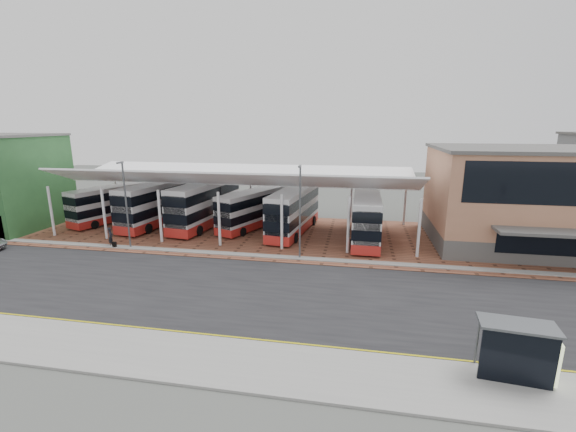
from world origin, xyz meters
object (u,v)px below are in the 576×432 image
bus_4 (294,211)px  bus_5 (366,217)px  bus_0 (112,204)px  bus_2 (205,204)px  bus_1 (158,204)px  bus_shelter (524,348)px  pedestrian (111,237)px  terminal (536,198)px  bus_3 (252,210)px

bus_4 → bus_5: 7.59m
bus_4 → bus_0: bearing=-174.5°
bus_2 → bus_1: bearing=-169.4°
bus_1 → bus_shelter: (29.75, -22.77, -0.67)m
bus_0 → bus_2: (11.59, 0.07, 0.38)m
bus_shelter → bus_4: bearing=128.4°
bus_0 → pedestrian: size_ratio=5.75×
bus_4 → terminal: bearing=6.9°
bus_4 → pedestrian: bus_4 is taller
bus_1 → bus_4: bus_1 is taller
bus_2 → bus_shelter: size_ratio=3.58×
bus_1 → pedestrian: 8.44m
bus_2 → bus_5: 17.81m
bus_0 → bus_shelter: 42.58m
bus_3 → bus_shelter: size_ratio=2.97×
bus_0 → bus_3: bus_0 is taller
bus_2 → bus_3: 5.44m
bus_1 → bus_4: 15.73m
bus_shelter → terminal: bearing=74.2°
bus_2 → bus_0: bearing=-172.2°
bus_1 → bus_4: size_ratio=1.04×
bus_3 → bus_1: bearing=-156.1°
bus_0 → bus_1: bearing=16.7°
bus_2 → bus_5: bus_2 is taller
bus_4 → bus_3: bearing=176.1°
bus_2 → bus_3: size_ratio=1.20×
bus_shelter → bus_5: bearing=113.6°
bus_3 → bus_shelter: 29.87m
terminal → bus_1: terminal is taller
bus_3 → bus_4: 4.89m
bus_4 → pedestrian: bearing=-146.9°
bus_0 → bus_3: bearing=19.5°
bus_4 → bus_5: bearing=-2.6°
bus_0 → bus_shelter: size_ratio=3.02×
bus_5 → bus_shelter: bus_5 is taller
bus_5 → bus_0: bearing=176.3°
terminal → bus_1: 38.64m
pedestrian → bus_0: bearing=15.1°
bus_3 → bus_5: 12.47m
terminal → bus_1: (-38.57, 0.82, -2.21)m
bus_3 → pedestrian: 14.42m
bus_0 → bus_3: size_ratio=1.02×
terminal → bus_2: terminal is taller
pedestrian → bus_1: bearing=-21.5°
bus_1 → bus_shelter: 37.47m
bus_2 → bus_4: bus_2 is taller
bus_3 → bus_5: bus_5 is taller
bus_0 → bus_2: size_ratio=0.84×
terminal → bus_shelter: (-8.82, -21.95, -2.88)m
bus_4 → bus_shelter: bearing=-50.2°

